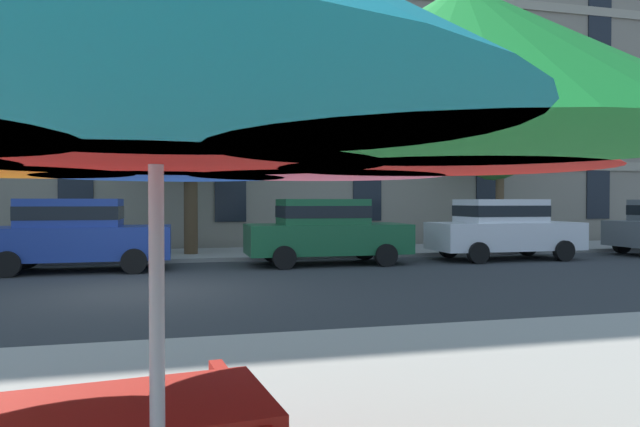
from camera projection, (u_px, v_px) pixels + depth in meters
The scene contains 9 objects.
ground_plane at pixel (139, 292), 10.83m from camera, with size 120.00×120.00×0.00m, color #2D3033.
sidewalk_far at pixel (153, 256), 17.43m from camera, with size 56.00×3.60×0.12m, color gray.
apartment_building at pixel (160, 60), 25.21m from camera, with size 40.68×12.08×16.00m.
sedan_blue at pixel (76, 233), 13.99m from camera, with size 4.40×1.98×1.78m.
sedan_green at pixel (326, 230), 15.53m from camera, with size 4.40×1.98×1.78m.
sedan_white at pixel (503, 227), 16.85m from camera, with size 4.40×1.98×1.78m.
street_tree_middle at pixel (188, 128), 17.42m from camera, with size 3.59×3.19×5.50m.
street_tree_right at pixel (499, 143), 20.26m from camera, with size 2.74×2.80×5.25m.
patio_umbrella at pixel (156, 103), 2.22m from camera, with size 3.87×3.87×2.39m.
Camera 1 is at (0.70, -11.31, 1.70)m, focal length 32.03 mm.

